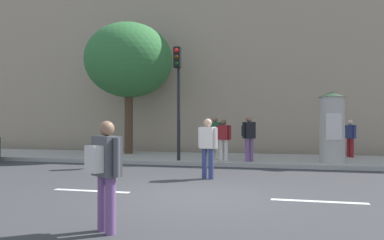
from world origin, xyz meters
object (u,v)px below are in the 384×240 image
at_px(pedestrian_tallest, 215,133).
at_px(pedestrian_with_backpack, 249,134).
at_px(poster_column, 332,126).
at_px(pedestrian_in_dark_shirt, 208,144).
at_px(traffic_light, 178,84).
at_px(street_tree, 129,61).
at_px(pedestrian_with_bag, 224,137).
at_px(pedestrian_in_red_top, 350,136).
at_px(pedestrian_near_pole, 105,166).

xyz_separation_m(pedestrian_tallest, pedestrian_with_backpack, (1.36, -0.98, -0.00)).
relative_size(poster_column, pedestrian_in_dark_shirt, 1.51).
distance_m(poster_column, pedestrian_with_backpack, 2.89).
height_order(traffic_light, street_tree, street_tree).
height_order(poster_column, pedestrian_tallest, poster_column).
bearing_deg(pedestrian_with_backpack, pedestrian_tallest, 144.27).
bearing_deg(pedestrian_in_dark_shirt, street_tree, 130.24).
height_order(pedestrian_tallest, pedestrian_with_backpack, pedestrian_with_backpack).
bearing_deg(street_tree, pedestrian_in_dark_shirt, -49.76).
bearing_deg(pedestrian_tallest, pedestrian_in_dark_shirt, -83.47).
bearing_deg(pedestrian_with_backpack, pedestrian_with_bag, 169.39).
bearing_deg(street_tree, traffic_light, -39.96).
distance_m(traffic_light, pedestrian_with_backpack, 3.12).
bearing_deg(street_tree, pedestrian_in_red_top, 2.18).
distance_m(street_tree, pedestrian_with_bag, 5.97).
bearing_deg(street_tree, pedestrian_with_backpack, -21.60).
bearing_deg(traffic_light, pedestrian_with_bag, 16.61).
xyz_separation_m(traffic_light, pedestrian_with_backpack, (2.52, 0.31, -1.81)).
xyz_separation_m(pedestrian_with_backpack, pedestrian_in_red_top, (3.84, 2.52, -0.10)).
bearing_deg(pedestrian_in_red_top, street_tree, -177.82).
xyz_separation_m(traffic_light, pedestrian_in_red_top, (6.36, 2.83, -1.91)).
bearing_deg(pedestrian_in_red_top, pedestrian_near_pole, -115.87).
bearing_deg(pedestrian_with_backpack, pedestrian_in_dark_shirt, -104.98).
xyz_separation_m(traffic_light, poster_column, (5.36, 0.73, -1.52)).
bearing_deg(pedestrian_tallest, pedestrian_near_pole, -90.20).
xyz_separation_m(traffic_light, pedestrian_in_dark_shirt, (1.64, -2.96, -1.98)).
xyz_separation_m(traffic_light, pedestrian_tallest, (1.16, 1.29, -1.81)).
height_order(poster_column, pedestrian_with_bag, poster_column).
height_order(traffic_light, pedestrian_with_bag, traffic_light).
bearing_deg(poster_column, pedestrian_with_backpack, -171.48).
height_order(pedestrian_near_pole, pedestrian_with_bag, pedestrian_with_bag).
bearing_deg(pedestrian_near_pole, pedestrian_in_dark_shirt, 84.09).
xyz_separation_m(pedestrian_with_bag, pedestrian_with_backpack, (0.91, -0.17, 0.09)).
height_order(traffic_light, pedestrian_in_dark_shirt, traffic_light).
xyz_separation_m(poster_column, pedestrian_in_dark_shirt, (-3.72, -3.69, -0.45)).
relative_size(pedestrian_with_bag, pedestrian_in_red_top, 1.00).
distance_m(pedestrian_near_pole, pedestrian_in_red_top, 11.99).
bearing_deg(pedestrian_with_backpack, street_tree, 158.40).
distance_m(pedestrian_tallest, pedestrian_with_bag, 0.93).
relative_size(poster_column, pedestrian_with_backpack, 1.52).
bearing_deg(pedestrian_with_backpack, pedestrian_in_red_top, 33.27).
relative_size(pedestrian_in_dark_shirt, pedestrian_with_backpack, 1.01).
bearing_deg(pedestrian_in_red_top, pedestrian_with_backpack, -146.73).
bearing_deg(traffic_light, pedestrian_tallest, 47.99).
distance_m(traffic_light, pedestrian_with_bag, 2.54).
bearing_deg(pedestrian_in_dark_shirt, pedestrian_in_red_top, 50.82).
xyz_separation_m(traffic_light, street_tree, (-2.95, 2.47, 1.39)).
distance_m(pedestrian_in_dark_shirt, pedestrian_near_pole, 5.03).
bearing_deg(pedestrian_in_dark_shirt, pedestrian_with_bag, 90.63).
height_order(street_tree, pedestrian_with_backpack, street_tree).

